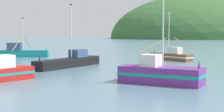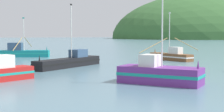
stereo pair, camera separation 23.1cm
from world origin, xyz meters
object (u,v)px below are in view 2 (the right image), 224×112
(fishing_boat_teal, at_px, (22,52))
(fishing_boat_purple, at_px, (159,74))
(fishing_boat_brown, at_px, (171,56))
(fishing_boat_black, at_px, (70,61))

(fishing_boat_teal, height_order, fishing_boat_purple, fishing_boat_purple)
(fishing_boat_brown, distance_m, fishing_boat_purple, 23.79)
(fishing_boat_brown, bearing_deg, fishing_boat_black, 89.08)
(fishing_boat_purple, bearing_deg, fishing_boat_black, 152.82)
(fishing_boat_brown, distance_m, fishing_boat_black, 17.41)
(fishing_boat_black, xyz_separation_m, fishing_boat_teal, (-5.27, 18.97, 0.15))
(fishing_boat_teal, relative_size, fishing_boat_purple, 1.75)
(fishing_boat_teal, xyz_separation_m, fishing_boat_purple, (10.22, -34.17, -0.02))
(fishing_boat_brown, relative_size, fishing_boat_purple, 1.52)
(fishing_boat_brown, relative_size, fishing_boat_black, 1.30)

